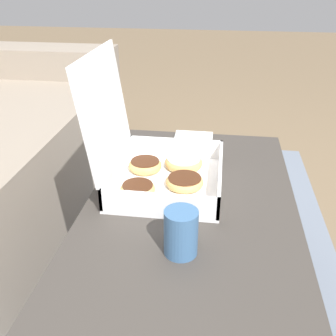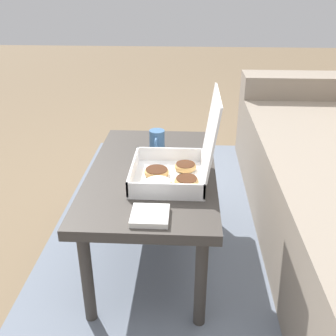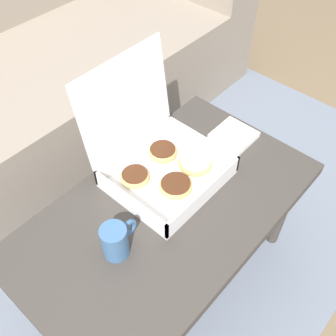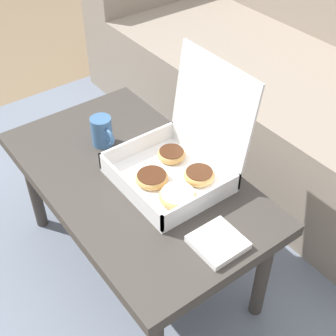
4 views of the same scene
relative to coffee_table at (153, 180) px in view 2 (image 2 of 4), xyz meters
name	(u,v)px [view 2 (image 2 of 4)]	position (x,y,z in m)	size (l,w,h in m)	color
ground_plane	(187,256)	(0.00, 0.15, -0.39)	(12.00, 12.00, 0.00)	#756047
area_rug	(251,257)	(0.00, 0.45, -0.39)	(2.63, 1.96, 0.01)	slate
coffee_table	(153,180)	(0.00, 0.00, 0.00)	(0.91, 0.53, 0.45)	#3D3833
pastry_box	(178,167)	(0.09, 0.11, 0.11)	(0.33, 0.33, 0.35)	white
coffee_mug	(157,141)	(-0.19, 0.00, 0.10)	(0.11, 0.07, 0.10)	#3D6693
napkin_stack	(150,216)	(0.36, 0.03, 0.06)	(0.13, 0.13, 0.02)	white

